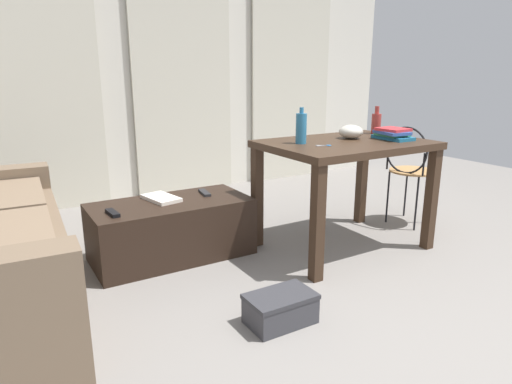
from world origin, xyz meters
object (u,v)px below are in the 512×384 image
at_px(wire_chair, 410,164).
at_px(bottle_near, 301,128).
at_px(book_stack, 393,134).
at_px(coffee_table, 172,229).
at_px(tv_remote_secondary, 205,193).
at_px(bottle_far, 376,123).
at_px(tv_remote_primary, 113,213).
at_px(magazine, 161,198).
at_px(scissors, 325,145).
at_px(shoebox, 280,308).
at_px(bowl, 351,132).
at_px(craft_table, 345,158).

bearing_deg(wire_chair, bottle_near, -179.22).
bearing_deg(bottle_near, book_stack, -15.23).
relative_size(wire_chair, book_stack, 2.92).
bearing_deg(coffee_table, tv_remote_secondary, 12.76).
xyz_separation_m(wire_chair, bottle_far, (-0.32, 0.09, 0.35)).
relative_size(book_stack, tv_remote_primary, 1.79).
height_order(book_stack, magazine, book_stack).
height_order(book_stack, tv_remote_secondary, book_stack).
distance_m(scissors, shoebox, 1.18).
distance_m(tv_remote_primary, magazine, 0.41).
xyz_separation_m(bottle_near, tv_remote_primary, (-1.24, 0.29, -0.49)).
relative_size(coffee_table, wire_chair, 1.29).
bearing_deg(tv_remote_primary, bottle_near, -17.50).
xyz_separation_m(bottle_far, book_stack, (-0.13, -0.30, -0.05)).
distance_m(tv_remote_primary, tv_remote_secondary, 0.73).
bearing_deg(bowl, tv_remote_secondary, 155.52).
relative_size(bottle_near, book_stack, 0.85).
bearing_deg(shoebox, book_stack, 22.31).
bearing_deg(tv_remote_secondary, bottle_far, -5.27).
xyz_separation_m(coffee_table, shoebox, (0.16, -1.13, -0.12)).
distance_m(tv_remote_secondary, shoebox, 1.25).
relative_size(coffee_table, tv_remote_secondary, 6.08).
bearing_deg(book_stack, craft_table, 163.40).
bearing_deg(shoebox, coffee_table, 98.20).
distance_m(bottle_near, tv_remote_primary, 1.36).
relative_size(bowl, magazine, 0.61).
distance_m(bottle_near, bowl, 0.46).
height_order(bottle_far, tv_remote_secondary, bottle_far).
height_order(craft_table, magazine, craft_table).
relative_size(wire_chair, bottle_far, 3.93).
bearing_deg(bowl, coffee_table, 163.28).
bearing_deg(shoebox, bottle_near, 48.37).
height_order(coffee_table, shoebox, coffee_table).
bearing_deg(scissors, shoebox, -142.09).
bearing_deg(scissors, wire_chair, 9.60).
bearing_deg(magazine, coffee_table, -74.94).
distance_m(bowl, tv_remote_primary, 1.78).
xyz_separation_m(bowl, tv_remote_primary, (-1.70, 0.29, -0.43)).
bearing_deg(scissors, coffee_table, 148.62).
height_order(wire_chair, bottle_far, bottle_far).
bearing_deg(bowl, magazine, 160.77).
bearing_deg(book_stack, bottle_near, 164.77).
xyz_separation_m(tv_remote_primary, shoebox, (0.58, -1.04, -0.34)).
height_order(wire_chair, book_stack, book_stack).
height_order(coffee_table, bottle_far, bottle_far).
distance_m(bottle_near, magazine, 1.09).
bearing_deg(tv_remote_secondary, bottle_near, -31.55).
xyz_separation_m(bottle_far, tv_remote_primary, (-2.06, 0.18, -0.47)).
distance_m(tv_remote_primary, shoebox, 1.23).
bearing_deg(wire_chair, magazine, 167.46).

